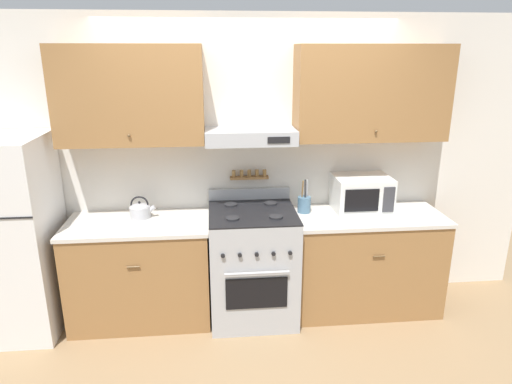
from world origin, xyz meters
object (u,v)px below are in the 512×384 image
refrigerator (11,237)px  utensil_crock (304,204)px  microwave (361,193)px  tea_kettle (140,210)px  stove_range (253,264)px

refrigerator → utensil_crock: size_ratio=5.54×
refrigerator → microwave: 2.94m
tea_kettle → utensil_crock: (1.41, 0.00, 0.01)m
stove_range → microwave: bearing=9.6°
refrigerator → tea_kettle: refrigerator is taller
tea_kettle → microwave: bearing=0.5°
stove_range → microwave: microwave is taller
microwave → tea_kettle: bearing=-179.5°
stove_range → tea_kettle: bearing=171.0°
stove_range → microwave: 1.14m
stove_range → refrigerator: size_ratio=0.65×
tea_kettle → refrigerator: bearing=-171.3°
tea_kettle → stove_range: bearing=-9.0°
refrigerator → utensil_crock: 2.42m
refrigerator → microwave: bearing=3.4°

